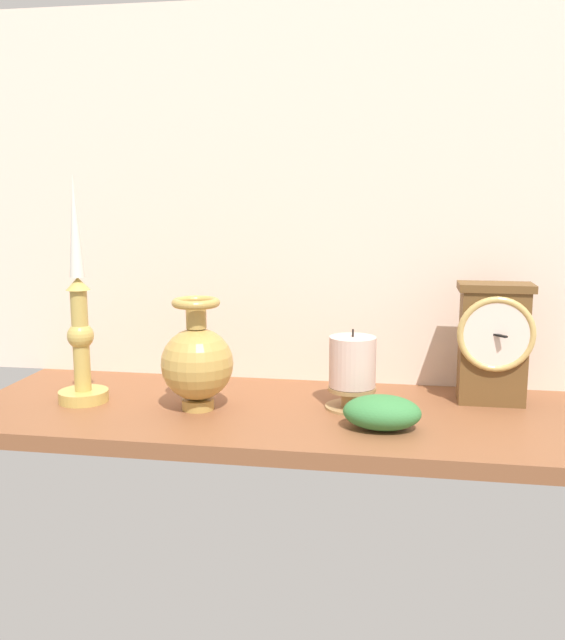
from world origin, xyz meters
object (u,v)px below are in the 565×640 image
Objects in this scene: mantel_clock at (493,341)px; candlestick_tall_left at (80,328)px; brass_vase_bulbous at (197,361)px; pillar_candle_front at (352,370)px.

mantel_clock is 65.25cm from candlestick_tall_left.
pillar_candle_front is (23.48, 4.41, -1.59)cm from brass_vase_bulbous.
mantel_clock is 0.53× the size of candlestick_tall_left.
pillar_candle_front is at bearing 4.74° from candlestick_tall_left.
candlestick_tall_left is 43.37cm from pillar_candle_front.
brass_vase_bulbous is at bearing -2.56° from candlestick_tall_left.
mantel_clock is at bearing 16.59° from pillar_candle_front.
mantel_clock reaches higher than brass_vase_bulbous.
candlestick_tall_left reaches higher than pillar_candle_front.
candlestick_tall_left is at bearing 177.44° from brass_vase_bulbous.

